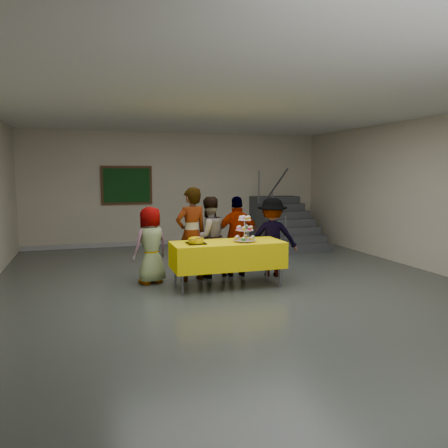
% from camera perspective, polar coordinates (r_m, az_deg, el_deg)
% --- Properties ---
extents(room_shell, '(10.00, 10.04, 3.02)m').
position_cam_1_polar(room_shell, '(7.05, 2.12, 8.37)').
color(room_shell, '#4C514C').
rests_on(room_shell, ground).
extents(bake_table, '(1.88, 0.78, 0.77)m').
position_cam_1_polar(bake_table, '(7.38, 0.47, -3.99)').
color(bake_table, '#595960').
rests_on(bake_table, ground).
extents(cupcake_stand, '(0.38, 0.38, 0.44)m').
position_cam_1_polar(cupcake_stand, '(7.34, 2.70, -0.95)').
color(cupcake_stand, silver).
rests_on(cupcake_stand, bake_table).
extents(bear_cake, '(0.32, 0.36, 0.12)m').
position_cam_1_polar(bear_cake, '(7.15, -3.68, -2.12)').
color(bear_cake, black).
rests_on(bear_cake, bake_table).
extents(schoolchild_a, '(0.78, 0.66, 1.35)m').
position_cam_1_polar(schoolchild_a, '(7.70, -9.54, -2.74)').
color(schoolchild_a, slate).
rests_on(schoolchild_a, ground).
extents(schoolchild_b, '(0.70, 0.56, 1.67)m').
position_cam_1_polar(schoolchild_b, '(7.79, -4.28, -1.35)').
color(schoolchild_b, slate).
rests_on(schoolchild_b, ground).
extents(schoolchild_c, '(0.83, 0.71, 1.49)m').
position_cam_1_polar(schoolchild_c, '(8.05, -2.02, -1.71)').
color(schoolchild_c, slate).
rests_on(schoolchild_c, ground).
extents(schoolchild_d, '(0.92, 0.50, 1.49)m').
position_cam_1_polar(schoolchild_d, '(8.13, 1.80, -1.63)').
color(schoolchild_d, slate).
rests_on(schoolchild_d, ground).
extents(schoolchild_e, '(1.07, 0.82, 1.46)m').
position_cam_1_polar(schoolchild_e, '(8.19, 6.30, -1.71)').
color(schoolchild_e, slate).
rests_on(schoolchild_e, ground).
extents(staircase, '(1.30, 2.40, 2.04)m').
position_cam_1_polar(staircase, '(11.96, 7.68, -0.24)').
color(staircase, '#424447').
rests_on(staircase, ground).
extents(noticeboard, '(1.30, 0.05, 1.00)m').
position_cam_1_polar(noticeboard, '(11.63, -12.58, 4.95)').
color(noticeboard, '#472B16').
rests_on(noticeboard, ground).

